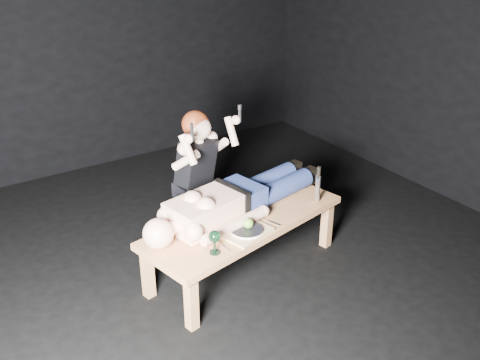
{
  "coord_description": "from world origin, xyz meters",
  "views": [
    {
      "loc": [
        -1.83,
        -3.0,
        2.5
      ],
      "look_at": [
        0.16,
        0.0,
        0.75
      ],
      "focal_mm": 41.09,
      "sensor_mm": 36.0,
      "label": 1
    }
  ],
  "objects": [
    {
      "name": "back_wall",
      "position": [
        0.0,
        2.5,
        1.5
      ],
      "size": [
        5.0,
        0.0,
        5.0
      ],
      "primitive_type": "plane",
      "rotation": [
        1.57,
        0.0,
        0.0
      ],
      "color": "black",
      "rests_on": "ground"
    },
    {
      "name": "kneeling_woman",
      "position": [
        0.05,
        0.56,
        0.6
      ],
      "size": [
        0.81,
        0.86,
        1.2
      ],
      "primitive_type": null,
      "rotation": [
        0.0,
        0.0,
        0.28
      ],
      "color": "black",
      "rests_on": "ground"
    },
    {
      "name": "knife_flat",
      "position": [
        0.3,
        -0.2,
        0.45
      ],
      "size": [
        0.07,
        0.17,
        0.01
      ],
      "primitive_type": "cube",
      "rotation": [
        0.0,
        0.0,
        0.33
      ],
      "color": "#B2B2B7",
      "rests_on": "table"
    },
    {
      "name": "serving_tray",
      "position": [
        0.06,
        -0.24,
        0.46
      ],
      "size": [
        0.39,
        0.33,
        0.02
      ],
      "primitive_type": "cube",
      "rotation": [
        0.0,
        0.0,
        0.27
      ],
      "color": "tan",
      "rests_on": "table"
    },
    {
      "name": "fork_flat",
      "position": [
        -0.17,
        -0.28,
        0.45
      ],
      "size": [
        0.02,
        0.17,
        0.01
      ],
      "primitive_type": "cube",
      "rotation": [
        0.0,
        0.0,
        -0.05
      ],
      "color": "#B2B2B7",
      "rests_on": "table"
    },
    {
      "name": "ground",
      "position": [
        0.0,
        0.0,
        0.0
      ],
      "size": [
        5.0,
        5.0,
        0.0
      ],
      "primitive_type": "plane",
      "color": "black",
      "rests_on": "ground"
    },
    {
      "name": "carving_knife",
      "position": [
        0.79,
        -0.14,
        0.6
      ],
      "size": [
        0.05,
        0.05,
        0.3
      ],
      "primitive_type": null,
      "rotation": [
        0.0,
        0.0,
        0.19
      ],
      "color": "#B2B2B7",
      "rests_on": "table"
    },
    {
      "name": "lying_man",
      "position": [
        0.19,
        0.08,
        0.59
      ],
      "size": [
        1.74,
        0.82,
        0.27
      ],
      "primitive_type": null,
      "rotation": [
        0.0,
        0.0,
        0.19
      ],
      "color": "beige",
      "rests_on": "table"
    },
    {
      "name": "spoon_flat",
      "position": [
        0.16,
        -0.14,
        0.45
      ],
      "size": [
        0.15,
        0.12,
        0.01
      ],
      "primitive_type": "cube",
      "rotation": [
        0.0,
        0.0,
        0.92
      ],
      "color": "#B2B2B7",
      "rests_on": "table"
    },
    {
      "name": "plate",
      "position": [
        0.06,
        -0.24,
        0.48
      ],
      "size": [
        0.28,
        0.28,
        0.02
      ],
      "primitive_type": "cylinder",
      "rotation": [
        0.0,
        0.0,
        0.27
      ],
      "color": "white",
      "rests_on": "serving_tray"
    },
    {
      "name": "apple",
      "position": [
        0.08,
        -0.23,
        0.52
      ],
      "size": [
        0.07,
        0.07,
        0.07
      ],
      "primitive_type": "sphere",
      "color": "#508F24",
      "rests_on": "plate"
    },
    {
      "name": "table",
      "position": [
        0.16,
        -0.05,
        0.23
      ],
      "size": [
        1.69,
        0.9,
        0.45
      ],
      "primitive_type": "cube",
      "rotation": [
        0.0,
        0.0,
        0.19
      ],
      "color": "#B77844",
      "rests_on": "ground"
    },
    {
      "name": "goblet",
      "position": [
        -0.26,
        -0.32,
        0.54
      ],
      "size": [
        0.1,
        0.1,
        0.17
      ],
      "primitive_type": null,
      "rotation": [
        0.0,
        0.0,
        0.19
      ],
      "color": "black",
      "rests_on": "table"
    }
  ]
}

